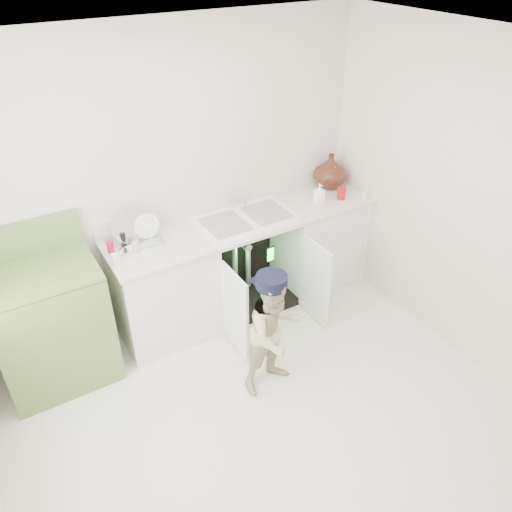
{
  "coord_description": "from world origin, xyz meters",
  "views": [
    {
      "loc": [
        -1.3,
        -2.04,
        3.0
      ],
      "look_at": [
        0.35,
        0.7,
        0.87
      ],
      "focal_mm": 35.0,
      "sensor_mm": 36.0,
      "label": 1
    }
  ],
  "objects": [
    {
      "name": "room_shell",
      "position": [
        0.0,
        0.0,
        1.25
      ],
      "size": [
        6.0,
        5.5,
        1.26
      ],
      "color": "beige",
      "rests_on": "ground"
    },
    {
      "name": "counter_run",
      "position": [
        0.58,
        1.21,
        0.47
      ],
      "size": [
        2.44,
        1.02,
        1.23
      ],
      "color": "white",
      "rests_on": "ground"
    },
    {
      "name": "ground",
      "position": [
        0.0,
        0.0,
        0.0
      ],
      "size": [
        3.5,
        3.5,
        0.0
      ],
      "primitive_type": "plane",
      "color": "silver",
      "rests_on": "ground"
    },
    {
      "name": "repair_worker",
      "position": [
        0.22,
        0.23,
        0.51
      ],
      "size": [
        0.66,
        0.86,
        1.02
      ],
      "rotation": [
        0.0,
        0.0,
        0.12
      ],
      "color": "beige",
      "rests_on": "ground"
    },
    {
      "name": "avocado_stove",
      "position": [
        -1.16,
        1.18,
        0.51
      ],
      "size": [
        0.79,
        0.65,
        1.23
      ],
      "color": "olive",
      "rests_on": "ground"
    }
  ]
}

